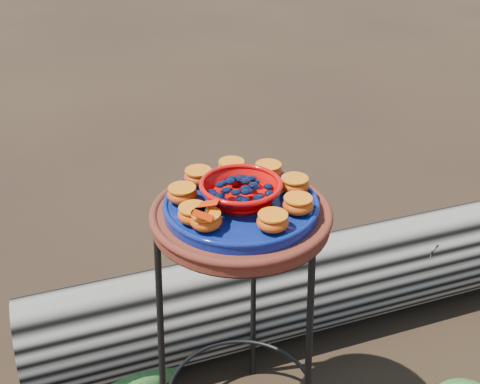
% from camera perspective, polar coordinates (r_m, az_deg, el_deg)
% --- Properties ---
extents(plant_stand, '(0.44, 0.44, 0.70)m').
position_cam_1_polar(plant_stand, '(1.59, 0.08, -13.68)').
color(plant_stand, black).
rests_on(plant_stand, ground).
extents(terracotta_saucer, '(0.40, 0.40, 0.03)m').
position_cam_1_polar(terracotta_saucer, '(1.36, 0.09, -2.37)').
color(terracotta_saucer, '#46100C').
rests_on(terracotta_saucer, plant_stand).
extents(cobalt_plate, '(0.35, 0.35, 0.02)m').
position_cam_1_polar(cobalt_plate, '(1.35, 0.09, -1.36)').
color(cobalt_plate, '#000737').
rests_on(cobalt_plate, terracotta_saucer).
extents(red_bowl, '(0.17, 0.17, 0.05)m').
position_cam_1_polar(red_bowl, '(1.33, 0.09, -0.04)').
color(red_bowl, '#CA0604').
rests_on(red_bowl, cobalt_plate).
extents(glass_gems, '(0.13, 0.13, 0.02)m').
position_cam_1_polar(glass_gems, '(1.31, 0.09, 1.31)').
color(glass_gems, black).
rests_on(glass_gems, red_bowl).
extents(orange_half_0, '(0.07, 0.07, 0.04)m').
position_cam_1_polar(orange_half_0, '(1.24, -3.24, -2.74)').
color(orange_half_0, '#CA4200').
rests_on(orange_half_0, cobalt_plate).
extents(orange_half_1, '(0.07, 0.07, 0.04)m').
position_cam_1_polar(orange_half_1, '(1.24, 3.12, -2.85)').
color(orange_half_1, '#CA4200').
rests_on(orange_half_1, cobalt_plate).
extents(orange_half_2, '(0.07, 0.07, 0.04)m').
position_cam_1_polar(orange_half_2, '(1.30, 5.50, -1.23)').
color(orange_half_2, '#CA4200').
rests_on(orange_half_2, cobalt_plate).
extents(orange_half_3, '(0.07, 0.07, 0.04)m').
position_cam_1_polar(orange_half_3, '(1.38, 5.19, 0.67)').
color(orange_half_3, '#CA4200').
rests_on(orange_half_3, cobalt_plate).
extents(orange_half_4, '(0.07, 0.07, 0.04)m').
position_cam_1_polar(orange_half_4, '(1.43, 2.69, 1.99)').
color(orange_half_4, '#CA4200').
rests_on(orange_half_4, cobalt_plate).
extents(orange_half_5, '(0.07, 0.07, 0.04)m').
position_cam_1_polar(orange_half_5, '(1.44, -0.81, 2.28)').
color(orange_half_5, '#CA4200').
rests_on(orange_half_5, cobalt_plate).
extents(orange_half_6, '(0.07, 0.07, 0.04)m').
position_cam_1_polar(orange_half_6, '(1.41, -3.97, 1.44)').
color(orange_half_6, '#CA4200').
rests_on(orange_half_6, cobalt_plate).
extents(orange_half_7, '(0.07, 0.07, 0.04)m').
position_cam_1_polar(orange_half_7, '(1.34, -5.49, -0.25)').
color(orange_half_7, '#CA4200').
rests_on(orange_half_7, cobalt_plate).
extents(orange_half_8, '(0.07, 0.07, 0.04)m').
position_cam_1_polar(orange_half_8, '(1.26, -4.43, -2.14)').
color(orange_half_8, '#CA4200').
rests_on(orange_half_8, cobalt_plate).
extents(butterfly, '(0.09, 0.06, 0.02)m').
position_cam_1_polar(butterfly, '(1.23, -3.27, -1.70)').
color(butterfly, red).
rests_on(butterfly, orange_half_0).
extents(driftwood_log, '(1.69, 1.23, 0.32)m').
position_cam_1_polar(driftwood_log, '(2.04, 4.30, -9.22)').
color(driftwood_log, black).
rests_on(driftwood_log, ground).
extents(foliage_left, '(0.28, 0.28, 0.14)m').
position_cam_1_polar(foliage_left, '(1.96, -9.81, -15.19)').
color(foliage_left, '#1B4318').
rests_on(foliage_left, ground).
extents(foliage_back, '(0.35, 0.35, 0.17)m').
position_cam_1_polar(foliage_back, '(2.21, -2.21, -8.12)').
color(foliage_back, '#1B4318').
rests_on(foliage_back, ground).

